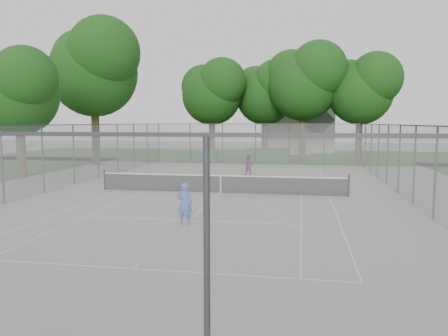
% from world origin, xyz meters
% --- Properties ---
extents(ground, '(120.00, 120.00, 0.00)m').
position_xyz_m(ground, '(0.00, 0.00, 0.00)').
color(ground, slate).
rests_on(ground, ground).
extents(grass_far, '(60.00, 20.00, 0.00)m').
position_xyz_m(grass_far, '(0.00, 26.00, 0.00)').
color(grass_far, '#1F3E11').
rests_on(grass_far, ground).
extents(court_markings, '(11.03, 23.83, 0.01)m').
position_xyz_m(court_markings, '(0.00, 0.00, 0.01)').
color(court_markings, beige).
rests_on(court_markings, ground).
extents(tennis_net, '(12.87, 0.10, 1.10)m').
position_xyz_m(tennis_net, '(0.00, 0.00, 0.51)').
color(tennis_net, black).
rests_on(tennis_net, ground).
extents(perimeter_fence, '(18.08, 34.08, 3.52)m').
position_xyz_m(perimeter_fence, '(0.00, 0.00, 1.81)').
color(perimeter_fence, '#38383D').
rests_on(perimeter_fence, ground).
extents(tree_far_left, '(6.98, 6.37, 10.03)m').
position_xyz_m(tree_far_left, '(-4.95, 22.14, 6.89)').
color(tree_far_left, '#392814').
rests_on(tree_far_left, ground).
extents(tree_far_midleft, '(6.98, 6.38, 10.04)m').
position_xyz_m(tree_far_midleft, '(0.28, 24.25, 6.90)').
color(tree_far_midleft, '#392814').
rests_on(tree_far_midleft, ground).
extents(tree_far_midright, '(7.86, 7.18, 11.30)m').
position_xyz_m(tree_far_midright, '(4.22, 21.62, 7.77)').
color(tree_far_midright, '#392814').
rests_on(tree_far_midright, ground).
extents(tree_far_right, '(7.05, 6.44, 10.13)m').
position_xyz_m(tree_far_right, '(9.57, 21.60, 6.96)').
color(tree_far_right, '#392814').
rests_on(tree_far_right, ground).
extents(tree_side_back, '(8.54, 7.79, 12.27)m').
position_xyz_m(tree_side_back, '(-13.33, 13.21, 8.44)').
color(tree_side_back, '#392814').
rests_on(tree_side_back, ground).
extents(tree_side_front, '(5.85, 5.34, 8.41)m').
position_xyz_m(tree_side_front, '(-14.02, 3.92, 5.78)').
color(tree_side_front, '#392814').
rests_on(tree_side_front, ground).
extents(hedge_left, '(3.78, 1.13, 0.95)m').
position_xyz_m(hedge_left, '(-5.70, 18.66, 0.47)').
color(hedge_left, '#184D1A').
rests_on(hedge_left, ground).
extents(hedge_mid, '(3.92, 1.12, 1.23)m').
position_xyz_m(hedge_mid, '(1.02, 18.68, 0.62)').
color(hedge_mid, '#184D1A').
rests_on(hedge_mid, ground).
extents(hedge_right, '(2.57, 0.94, 0.77)m').
position_xyz_m(hedge_right, '(6.23, 18.61, 0.39)').
color(hedge_right, '#184D1A').
rests_on(hedge_right, ground).
extents(house, '(7.75, 6.01, 9.65)m').
position_xyz_m(house, '(3.78, 30.28, 3.88)').
color(house, beige).
rests_on(house, ground).
extents(girl_player, '(0.60, 0.44, 1.52)m').
position_xyz_m(girl_player, '(0.02, -7.08, 0.76)').
color(girl_player, blue).
rests_on(girl_player, ground).
extents(woman_player, '(0.78, 0.64, 1.46)m').
position_xyz_m(woman_player, '(0.58, 7.30, 0.73)').
color(woman_player, '#62205A').
rests_on(woman_player, ground).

